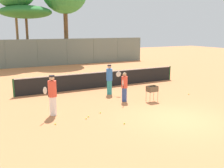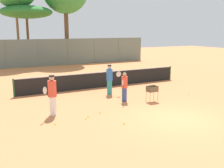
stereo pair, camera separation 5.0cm
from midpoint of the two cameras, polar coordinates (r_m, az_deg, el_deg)
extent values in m
plane|color=#D37F4C|center=(11.83, 14.36, -7.47)|extent=(80.00, 80.00, 0.00)
cylinder|color=#26592D|center=(16.10, -20.53, -0.80)|extent=(0.10, 0.10, 1.07)
cylinder|color=#26592D|center=(20.84, 12.60, 2.37)|extent=(0.10, 0.10, 1.07)
cube|color=black|center=(17.71, -1.78, 0.93)|extent=(11.51, 0.01, 1.01)
cube|color=white|center=(17.62, -1.80, 2.64)|extent=(11.51, 0.02, 0.06)
cylinder|color=slate|center=(28.20, -22.07, 6.01)|extent=(0.08, 0.08, 2.87)
cylinder|color=slate|center=(28.70, -15.67, 6.52)|extent=(0.08, 0.08, 2.87)
cylinder|color=slate|center=(29.53, -9.55, 6.92)|extent=(0.08, 0.08, 2.87)
cylinder|color=slate|center=(30.69, -3.82, 7.23)|extent=(0.08, 0.08, 2.87)
cylinder|color=slate|center=(32.12, 1.46, 7.45)|extent=(0.08, 0.08, 2.87)
cylinder|color=slate|center=(33.79, 6.25, 7.60)|extent=(0.08, 0.08, 2.87)
cube|color=slate|center=(29.07, -12.57, 6.73)|extent=(22.44, 0.01, 2.87)
cylinder|color=brown|center=(31.23, -9.78, 10.60)|extent=(0.48, 0.48, 6.61)
cylinder|color=brown|center=(30.41, -19.76, 10.42)|extent=(0.26, 0.26, 6.98)
cylinder|color=brown|center=(30.18, -17.71, 8.65)|extent=(0.26, 0.26, 4.99)
ellipsoid|color=#28722D|center=(30.21, -18.10, 14.68)|extent=(5.48, 5.48, 1.37)
cylinder|color=white|center=(12.21, -12.62, -4.65)|extent=(0.31, 0.31, 0.87)
cylinder|color=#E54C38|center=(12.01, -12.79, -1.00)|extent=(0.38, 0.38, 0.72)
sphere|color=#DBB28C|center=(11.92, -12.89, 1.26)|extent=(0.24, 0.24, 0.24)
cylinder|color=black|center=(11.90, -12.92, 1.73)|extent=(0.25, 0.25, 0.06)
cylinder|color=black|center=(11.75, -13.73, -2.23)|extent=(0.13, 0.12, 0.27)
ellipsoid|color=silver|center=(11.55, -14.29, -1.37)|extent=(0.32, 0.29, 0.43)
cylinder|color=teal|center=(15.75, -0.45, -0.73)|extent=(0.30, 0.30, 0.84)
cylinder|color=blue|center=(15.61, -0.46, 2.05)|extent=(0.37, 0.37, 0.70)
sphere|color=#DBB28C|center=(15.53, -0.46, 3.75)|extent=(0.23, 0.23, 0.23)
cylinder|color=black|center=(15.52, -0.46, 4.10)|extent=(0.24, 0.24, 0.06)
cylinder|color=black|center=(15.60, 0.87, 1.39)|extent=(0.14, 0.11, 0.27)
ellipsoid|color=silver|center=(15.55, 1.55, 2.18)|extent=(0.35, 0.24, 0.43)
cylinder|color=#334C8C|center=(14.20, 2.80, -2.31)|extent=(0.27, 0.27, 0.76)
cylinder|color=#E54C38|center=(14.05, 2.83, 0.43)|extent=(0.33, 0.33, 0.63)
sphere|color=tan|center=(13.97, 2.85, 2.11)|extent=(0.20, 0.20, 0.20)
cylinder|color=black|center=(13.74, 2.60, -0.49)|extent=(0.12, 0.13, 0.27)
ellipsoid|color=silver|center=(13.53, 2.49, 0.27)|extent=(0.28, 0.33, 0.43)
cylinder|color=brown|center=(14.07, 8.38, -2.98)|extent=(0.02, 0.02, 0.55)
cylinder|color=brown|center=(14.37, 10.03, -2.73)|extent=(0.02, 0.02, 0.55)
cylinder|color=brown|center=(14.35, 7.54, -2.66)|extent=(0.02, 0.02, 0.55)
cylinder|color=brown|center=(14.65, 9.17, -2.42)|extent=(0.02, 0.02, 0.55)
cube|color=brown|center=(14.29, 8.82, -1.60)|extent=(0.55, 0.40, 0.01)
cube|color=brown|center=(14.10, 9.32, -1.19)|extent=(0.55, 0.01, 0.30)
cube|color=brown|center=(14.42, 8.36, -0.88)|extent=(0.55, 0.01, 0.30)
cube|color=brown|center=(14.10, 7.94, -1.15)|extent=(0.01, 0.40, 0.30)
cube|color=brown|center=(14.42, 9.72, -0.92)|extent=(0.01, 0.40, 0.30)
sphere|color=#D1E54C|center=(14.30, 8.30, -1.41)|extent=(0.07, 0.07, 0.07)
sphere|color=#D1E54C|center=(14.37, 9.05, -1.37)|extent=(0.07, 0.07, 0.07)
sphere|color=#D1E54C|center=(14.18, 8.73, -1.32)|extent=(0.07, 0.07, 0.07)
sphere|color=#D1E54C|center=(14.30, 8.60, -1.20)|extent=(0.07, 0.07, 0.07)
sphere|color=#D1E54C|center=(14.26, 8.35, -1.45)|extent=(0.07, 0.07, 0.07)
sphere|color=#D1E54C|center=(14.31, 9.74, -1.45)|extent=(0.07, 0.07, 0.07)
sphere|color=#D1E54C|center=(14.32, 9.61, -1.22)|extent=(0.07, 0.07, 0.07)
sphere|color=#D1E54C|center=(14.29, 9.33, -1.45)|extent=(0.07, 0.07, 0.07)
sphere|color=#D1E54C|center=(14.45, 9.42, -1.31)|extent=(0.07, 0.07, 0.07)
sphere|color=#D1E54C|center=(14.21, 9.18, -1.31)|extent=(0.07, 0.07, 0.07)
sphere|color=#D1E54C|center=(11.10, -12.18, -8.47)|extent=(0.07, 0.07, 0.07)
sphere|color=#D1E54C|center=(16.40, 16.48, -2.11)|extent=(0.07, 0.07, 0.07)
sphere|color=#D1E54C|center=(12.28, -2.47, -6.23)|extent=(0.07, 0.07, 0.07)
sphere|color=#D1E54C|center=(11.79, -5.09, -7.04)|extent=(0.07, 0.07, 0.07)
sphere|color=#D1E54C|center=(10.91, 2.78, -8.58)|extent=(0.07, 0.07, 0.07)
sphere|color=#D1E54C|center=(11.55, -5.57, -7.45)|extent=(0.07, 0.07, 0.07)
cube|color=#3F4C8C|center=(34.67, -4.02, 6.10)|extent=(4.20, 1.70, 0.90)
cube|color=#33383D|center=(34.52, -4.34, 7.41)|extent=(2.20, 1.50, 0.70)
camera|label=1|loc=(0.03, -89.90, 0.02)|focal=42.00mm
camera|label=2|loc=(0.03, 90.10, -0.02)|focal=42.00mm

